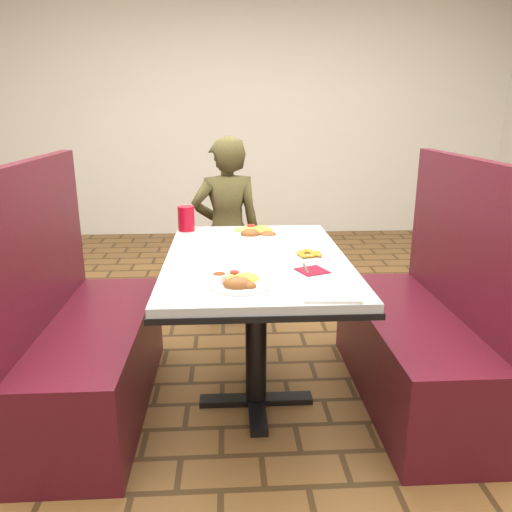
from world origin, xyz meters
name	(u,v)px	position (x,y,z in m)	size (l,w,h in m)	color
dining_table	(256,276)	(0.00, 0.00, 0.65)	(0.81, 1.21, 0.75)	#AEB0B3
booth_bench_left	(84,346)	(-0.80, 0.00, 0.33)	(0.47, 1.20, 1.17)	#53131F
booth_bench_right	(421,337)	(0.80, 0.00, 0.33)	(0.47, 1.20, 1.17)	#53131F
diner_person	(227,232)	(-0.13, 1.01, 0.61)	(0.45, 0.29, 1.23)	brown
near_dinner_plate	(238,279)	(-0.09, -0.39, 0.78)	(0.24, 0.24, 0.07)	white
far_dinner_plate	(256,231)	(0.02, 0.37, 0.78)	(0.29, 0.29, 0.07)	white
plantain_plate	(309,255)	(0.23, -0.05, 0.76)	(0.19, 0.19, 0.03)	white
maroon_napkin	(312,271)	(0.22, -0.23, 0.75)	(0.11, 0.11, 0.00)	maroon
spoon_utensil	(306,268)	(0.19, -0.21, 0.75)	(0.01, 0.13, 0.00)	silver
red_tumbler	(186,218)	(-0.35, 0.51, 0.82)	(0.09, 0.09, 0.13)	#AF0B1D
paper_napkin	(331,295)	(0.23, -0.52, 0.76)	(0.20, 0.15, 0.01)	white
knife_utensil	(253,282)	(-0.03, -0.38, 0.76)	(0.01, 0.15, 0.00)	silver
fork_utensil	(237,279)	(-0.09, -0.34, 0.76)	(0.01, 0.14, 0.00)	silver
lettuce_shreds	(264,252)	(0.04, 0.06, 0.75)	(0.28, 0.32, 0.00)	#86C850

